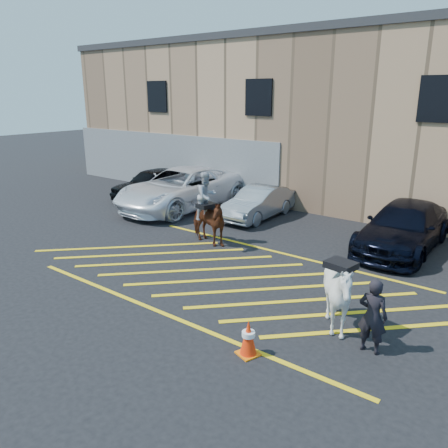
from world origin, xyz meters
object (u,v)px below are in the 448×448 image
Objects in this scene: car_silver_sedan at (259,203)px; mounted_bay at (207,215)px; car_white_pickup at (182,188)px; car_black_suv at (153,183)px; car_blue_suv at (404,227)px; handler at (373,316)px; traffic_cone at (248,337)px; saddled_white at (339,295)px.

mounted_bay is at bearing -85.71° from car_silver_sedan.
car_black_suv is at bearing 167.81° from car_white_pickup.
car_blue_suv is at bearing 32.63° from mounted_bay.
handler reaches higher than car_black_suv.
car_black_suv is 0.83× the size of car_blue_suv.
car_silver_sedan is 1.57× the size of mounted_bay.
car_black_suv is 1.72× the size of mounted_bay.
car_silver_sedan is (5.86, 0.11, -0.08)m from car_black_suv.
car_blue_suv is 6.84× the size of traffic_cone.
car_black_suv reaches higher than traffic_cone.
car_white_pickup is 1.24× the size of car_blue_suv.
saddled_white is (6.00, -6.31, 0.23)m from car_silver_sedan.
car_black_suv is at bearing -179.74° from car_silver_sedan.
handler is at bearing -78.87° from car_blue_suv.
saddled_white is at bearing -47.24° from car_silver_sedan.
mounted_bay is (-5.29, -3.39, 0.25)m from car_blue_suv.
car_blue_suv is 3.30× the size of handler.
saddled_white is (0.38, -6.06, 0.13)m from car_blue_suv.
car_white_pickup is 4.09× the size of handler.
car_blue_suv reaches higher than car_silver_sedan.
mounted_bay reaches higher than traffic_cone.
mounted_bay is 6.50m from traffic_cone.
car_white_pickup is at bearing -176.81° from car_blue_suv.
traffic_cone is at bearing -39.83° from car_white_pickup.
car_white_pickup is at bearing -32.49° from handler.
traffic_cone is (10.86, -8.00, -0.34)m from car_black_suv.
handler is at bearing 40.03° from traffic_cone.
car_black_suv is 13.49m from traffic_cone.
car_white_pickup is at bearing 138.84° from traffic_cone.
car_blue_suv is at bearing 93.63° from saddled_white.
saddled_white is (11.86, -6.19, 0.14)m from car_black_suv.
mounted_bay is 6.27m from saddled_white.
car_white_pickup reaches higher than car_blue_suv.
saddled_white reaches higher than car_black_suv.
car_white_pickup reaches higher than saddled_white.
mounted_bay reaches higher than car_blue_suv.
car_black_suv is at bearing 152.42° from saddled_white.
saddled_white reaches higher than handler.
car_silver_sedan is (3.49, 0.68, -0.24)m from car_white_pickup.
handler is (1.19, -6.34, 0.03)m from car_blue_suv.
handler reaches higher than car_blue_suv.
handler is at bearing -44.89° from car_silver_sedan.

